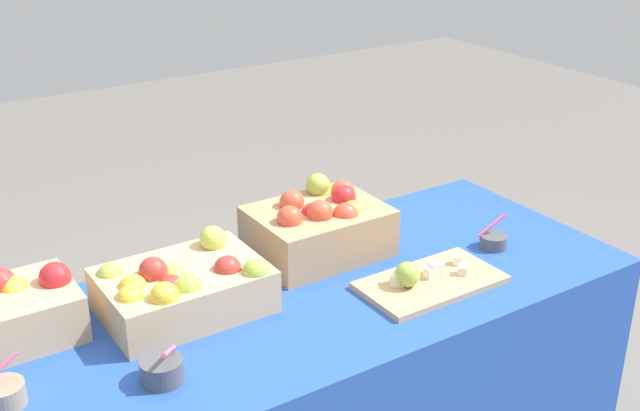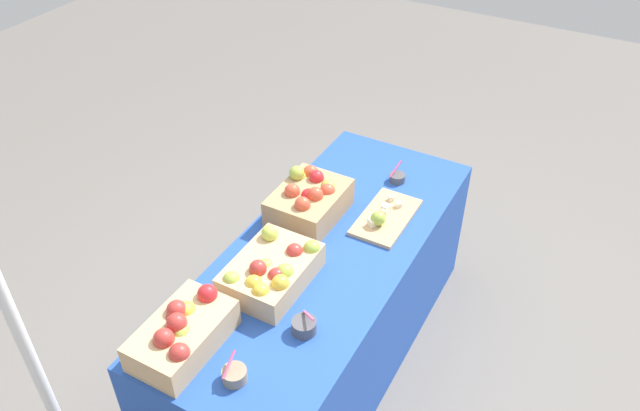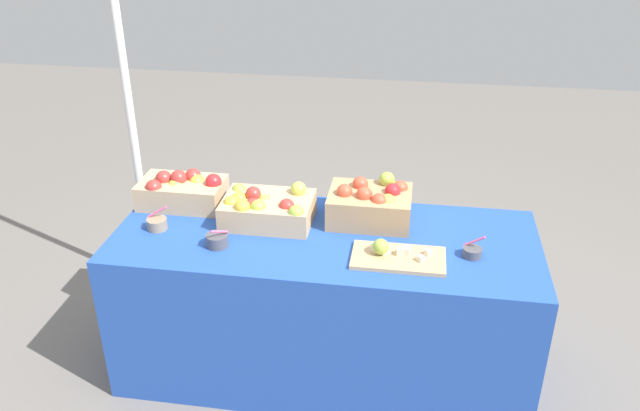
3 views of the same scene
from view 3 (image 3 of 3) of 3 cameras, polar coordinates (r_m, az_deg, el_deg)
The scene contains 10 objects.
ground_plane at distance 3.34m, azimuth 0.38°, elevation -13.71°, with size 10.00×10.00×0.00m, color slate.
table at distance 3.11m, azimuth 0.40°, elevation -8.56°, with size 1.90×0.76×0.74m, color #234CAD.
apple_crate_left at distance 3.21m, azimuth -12.00°, elevation 1.33°, with size 0.40×0.24×0.18m.
apple_crate_middle at distance 3.00m, azimuth -4.75°, elevation -0.23°, with size 0.41×0.29×0.17m.
apple_crate_right at distance 3.00m, azimuth 4.58°, elevation 0.21°, with size 0.38×0.29×0.20m.
cutting_board_front at distance 2.74m, azimuth 6.64°, elevation -4.39°, with size 0.39×0.22×0.09m.
sample_bowl_near at distance 2.85m, azimuth -9.03°, elevation -3.03°, with size 0.10×0.10×0.10m.
sample_bowl_mid at distance 3.04m, azimuth -14.14°, elevation -1.55°, with size 0.10×0.09×0.11m.
sample_bowl_far at distance 2.82m, azimuth 13.25°, elevation -4.00°, with size 0.09×0.08×0.10m.
tent_pole at distance 3.53m, azimuth -16.52°, elevation 8.90°, with size 0.04×0.04×2.28m, color white.
Camera 3 is at (0.37, -2.49, 2.19)m, focal length 36.39 mm.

